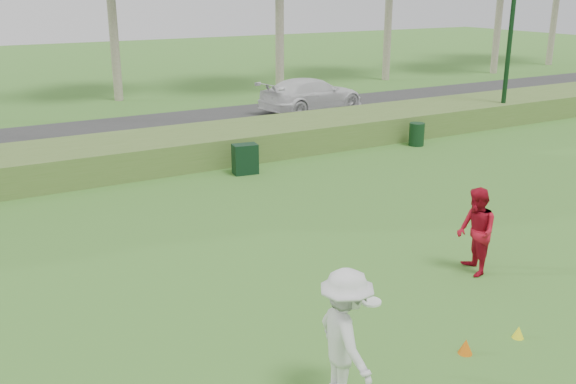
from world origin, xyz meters
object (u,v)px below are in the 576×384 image
cone_orange (466,346)px  cone_yellow (518,332)px  car_right (312,95)px  trash_bin (417,134)px  utility_cabinet (245,159)px  player_white (346,338)px  player_red (476,232)px

cone_orange → cone_yellow: size_ratio=1.18×
cone_yellow → car_right: car_right is taller
cone_orange → cone_yellow: bearing=-4.2°
cone_orange → trash_bin: bearing=52.8°
cone_orange → utility_cabinet: bearing=82.5°
cone_yellow → car_right: 19.59m
player_white → cone_yellow: player_white is taller
player_red → car_right: size_ratio=0.35×
player_red → trash_bin: bearing=167.9°
cone_yellow → utility_cabinet: size_ratio=0.23×
car_right → utility_cabinet: bearing=128.3°
player_red → cone_orange: 3.16m
cone_orange → car_right: bearing=65.3°
player_white → utility_cabinet: (3.72, 10.72, -0.52)m
player_white → player_red: size_ratio=1.12×
player_red → cone_yellow: 2.58m
player_white → trash_bin: 15.24m
cone_orange → utility_cabinet: 10.76m
utility_cabinet → car_right: size_ratio=0.18×
cone_orange → trash_bin: (8.27, 10.89, 0.28)m
player_white → trash_bin: bearing=-35.0°
cone_orange → cone_yellow: (1.08, -0.08, -0.02)m
player_red → trash_bin: size_ratio=2.16×
car_right → player_red: bearing=150.4°
utility_cabinet → trash_bin: 6.87m
cone_yellow → cone_orange: bearing=175.8°
player_red → utility_cabinet: player_red is taller
player_white → cone_yellow: (3.39, -0.02, -0.87)m
player_white → cone_orange: player_white is taller
utility_cabinet → car_right: (6.92, 7.44, 0.34)m
trash_bin → utility_cabinet: bearing=-178.1°
player_white → cone_orange: 2.47m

